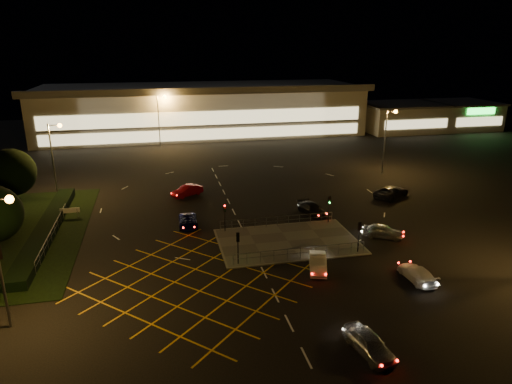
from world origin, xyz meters
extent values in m
plane|color=black|center=(0.00, 0.00, 0.00)|extent=(180.00, 180.00, 0.00)
cube|color=#4C4944|center=(2.00, -2.00, 0.06)|extent=(14.00, 9.00, 0.12)
cube|color=black|center=(-23.00, 6.00, 0.50)|extent=(2.00, 26.00, 1.00)
cube|color=beige|center=(0.00, 62.00, 5.00)|extent=(70.00, 25.00, 10.00)
cube|color=slate|center=(0.00, 62.00, 10.20)|extent=(72.00, 26.50, 0.60)
cube|color=#FFEAA5|center=(0.00, 49.45, 5.00)|extent=(66.00, 0.20, 3.00)
cube|color=#FFEAA5|center=(0.00, 49.45, 1.80)|extent=(66.00, 0.20, 2.20)
cube|color=beige|center=(46.00, 54.00, 3.00)|extent=(18.00, 14.00, 6.00)
cube|color=slate|center=(46.00, 54.00, 6.15)|extent=(18.80, 14.80, 0.40)
cube|color=#FFEAA5|center=(46.00, 46.95, 2.60)|extent=(15.30, 0.20, 2.00)
cube|color=beige|center=(62.00, 54.00, 3.00)|extent=(14.00, 14.00, 6.00)
cube|color=slate|center=(62.00, 54.00, 6.15)|extent=(14.80, 14.80, 0.40)
cube|color=#FFEAA5|center=(62.00, 46.95, 2.60)|extent=(11.90, 0.20, 2.00)
cube|color=#19E533|center=(62.00, 46.85, 5.00)|extent=(7.00, 0.30, 1.40)
sphere|color=orange|center=(-20.60, -12.00, 9.75)|extent=(0.56, 0.56, 0.56)
cylinder|color=slate|center=(-24.00, 18.00, 5.00)|extent=(0.20, 0.20, 10.00)
cylinder|color=slate|center=(-23.30, 18.00, 9.80)|extent=(1.40, 0.12, 0.12)
sphere|color=orange|center=(-22.60, 18.00, 9.75)|extent=(0.56, 0.56, 0.56)
cylinder|color=slate|center=(24.00, 20.00, 5.00)|extent=(0.20, 0.20, 10.00)
cylinder|color=slate|center=(24.70, 20.00, 9.80)|extent=(1.40, 0.12, 0.12)
sphere|color=orange|center=(25.40, 20.00, 9.75)|extent=(0.56, 0.56, 0.56)
cylinder|color=slate|center=(-10.00, 48.00, 5.00)|extent=(0.20, 0.20, 10.00)
cylinder|color=slate|center=(-9.30, 48.00, 9.80)|extent=(1.40, 0.12, 0.12)
sphere|color=orange|center=(-8.60, 48.00, 9.75)|extent=(0.56, 0.56, 0.56)
cylinder|color=slate|center=(30.00, 50.00, 5.00)|extent=(0.20, 0.20, 10.00)
cylinder|color=slate|center=(30.70, 50.00, 9.80)|extent=(1.40, 0.12, 0.12)
sphere|color=orange|center=(31.40, 50.00, 9.75)|extent=(0.56, 0.56, 0.56)
cylinder|color=black|center=(-4.00, -6.00, 1.62)|extent=(0.10, 0.10, 3.00)
cube|color=black|center=(-4.00, -6.00, 2.82)|extent=(0.28, 0.18, 0.90)
sphere|color=#19FF33|center=(-4.00, -5.87, 2.82)|extent=(0.16, 0.16, 0.16)
cylinder|color=black|center=(8.00, -6.00, 1.62)|extent=(0.10, 0.10, 3.00)
cube|color=black|center=(8.00, -6.00, 2.82)|extent=(0.28, 0.18, 0.90)
sphere|color=#19FF33|center=(8.00, -5.87, 2.82)|extent=(0.16, 0.16, 0.16)
cylinder|color=black|center=(-4.00, 2.00, 1.62)|extent=(0.10, 0.10, 3.00)
cube|color=black|center=(-4.00, 2.00, 2.82)|extent=(0.28, 0.18, 0.90)
sphere|color=#FF0C0C|center=(-4.00, 1.87, 2.82)|extent=(0.16, 0.16, 0.16)
cylinder|color=black|center=(8.00, 2.00, 1.62)|extent=(0.10, 0.10, 3.00)
cube|color=black|center=(8.00, 2.00, 2.82)|extent=(0.28, 0.18, 0.90)
sphere|color=#19FF33|center=(8.00, 1.87, 2.82)|extent=(0.16, 0.16, 0.16)
cylinder|color=black|center=(-28.00, 14.00, 1.44)|extent=(0.36, 0.36, 2.88)
sphere|color=black|center=(-28.00, 14.00, 4.96)|extent=(5.76, 5.76, 5.76)
imported|color=#B0B2B8|center=(2.23, -20.40, 0.74)|extent=(2.52, 4.60, 1.48)
imported|color=silver|center=(2.91, -8.55, 0.70)|extent=(2.66, 4.47, 1.39)
imported|color=#0B0D43|center=(-7.82, 4.55, 0.61)|extent=(2.19, 4.47, 1.22)
imported|color=black|center=(7.11, 5.00, 0.68)|extent=(3.07, 5.00, 1.35)
imported|color=silver|center=(12.16, -3.11, 0.72)|extent=(4.51, 3.69, 1.45)
imported|color=maroon|center=(-7.10, 15.44, 0.73)|extent=(4.57, 3.64, 1.46)
imported|color=black|center=(19.62, 8.94, 0.77)|extent=(6.08, 5.01, 1.54)
imported|color=white|center=(10.73, -12.21, 0.63)|extent=(1.86, 4.40, 1.27)
camera|label=1|loc=(-10.68, -43.82, 19.72)|focal=32.00mm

